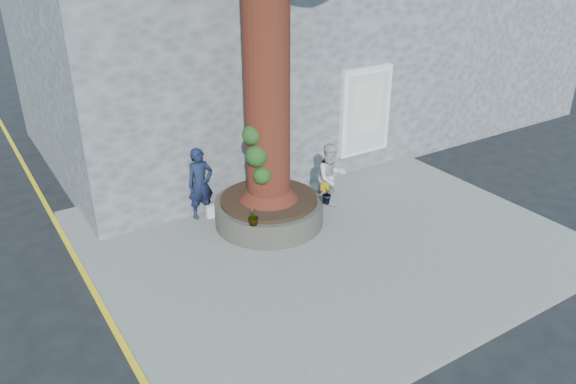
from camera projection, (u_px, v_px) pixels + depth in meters
ground at (288, 284)px, 10.21m from camera, size 120.00×120.00×0.00m
pavement at (323, 236)px, 11.67m from camera, size 9.00×8.00×0.12m
yellow_line at (105, 312)px, 9.49m from camera, size 0.10×30.00×0.01m
stone_shop at (224, 34)px, 15.51m from camera, size 10.30×8.30×6.30m
neighbour_shop at (431, 16)px, 19.46m from camera, size 6.00×8.00×6.00m
planter at (269, 210)px, 11.94m from camera, size 2.30×2.30×0.60m
man at (200, 184)px, 11.98m from camera, size 0.58×0.38×1.58m
woman at (331, 177)px, 12.32m from camera, size 0.79×0.64×1.54m
shopping_bag at (211, 211)px, 12.23m from camera, size 0.20×0.13×0.28m
plant_a at (279, 169)px, 12.74m from camera, size 0.21×0.17×0.35m
plant_b at (326, 193)px, 11.48m from camera, size 0.31×0.32×0.44m
plant_c at (253, 216)px, 10.67m from camera, size 0.29×0.29×0.36m
plant_d at (282, 169)px, 12.80m from camera, size 0.28×0.30×0.29m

